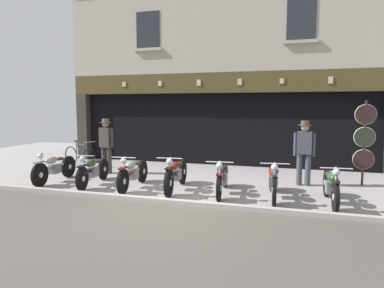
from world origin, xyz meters
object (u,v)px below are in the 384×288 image
at_px(motorcycle_far_left, 54,167).
at_px(advert_board_near, 175,118).
at_px(motorcycle_center_right, 222,177).
at_px(motorcycle_right, 273,180).
at_px(motorcycle_left, 93,170).
at_px(motorcycle_far_right, 331,185).
at_px(leaning_bicycle, 80,156).
at_px(motorcycle_center, 176,173).
at_px(shopkeeper_center, 304,150).
at_px(motorcycle_center_left, 133,172).
at_px(tyre_sign_pole, 364,138).
at_px(salesman_left, 106,143).

relative_size(motorcycle_far_left, advert_board_near, 1.76).
xyz_separation_m(motorcycle_center_right, motorcycle_right, (1.21, -0.05, 0.02)).
bearing_deg(motorcycle_far_left, motorcycle_left, 176.16).
relative_size(motorcycle_far_left, motorcycle_far_right, 0.99).
bearing_deg(leaning_bicycle, motorcycle_right, 87.34).
distance_m(motorcycle_center, motorcycle_center_right, 1.20).
relative_size(motorcycle_far_right, advert_board_near, 1.78).
relative_size(motorcycle_left, motorcycle_center_right, 0.96).
bearing_deg(motorcycle_center_right, shopkeeper_center, -147.29).
bearing_deg(leaning_bicycle, motorcycle_left, 57.72).
xyz_separation_m(motorcycle_far_left, motorcycle_center_left, (2.45, -0.00, -0.01)).
xyz_separation_m(motorcycle_far_left, motorcycle_center, (3.62, 0.09, 0.01)).
height_order(motorcycle_center_left, shopkeeper_center, shopkeeper_center).
height_order(motorcycle_far_right, tyre_sign_pole, tyre_sign_pole).
relative_size(motorcycle_center, leaning_bicycle, 1.28).
relative_size(motorcycle_center_right, motorcycle_right, 0.99).
bearing_deg(motorcycle_center_left, leaning_bicycle, -41.39).
bearing_deg(leaning_bicycle, advert_board_near, 136.69).
bearing_deg(motorcycle_center, motorcycle_right, 173.06).
bearing_deg(motorcycle_center_right, motorcycle_far_left, -5.12).
bearing_deg(motorcycle_center, motorcycle_center_left, -0.86).
height_order(motorcycle_far_left, motorcycle_center_left, motorcycle_far_left).
xyz_separation_m(advert_board_near, leaning_bicycle, (-3.00, -1.72, -1.31)).
bearing_deg(motorcycle_center_right, motorcycle_left, -4.64).
relative_size(motorcycle_right, salesman_left, 1.19).
bearing_deg(motorcycle_center_right, motorcycle_center, -6.48).
height_order(motorcycle_center_left, motorcycle_center_right, same).
relative_size(motorcycle_far_left, motorcycle_center_left, 0.99).
height_order(motorcycle_center_left, tyre_sign_pole, tyre_sign_pole).
xyz_separation_m(motorcycle_far_left, motorcycle_far_right, (7.27, -0.08, -0.00)).
distance_m(motorcycle_left, leaning_bicycle, 3.31).
height_order(motorcycle_left, motorcycle_center, motorcycle_center).
bearing_deg(motorcycle_far_right, motorcycle_center_left, -4.25).
height_order(motorcycle_center, shopkeeper_center, shopkeeper_center).
bearing_deg(advert_board_near, motorcycle_far_right, -39.65).
xyz_separation_m(motorcycle_center_left, advert_board_near, (-0.37, 4.22, 1.26)).
relative_size(salesman_left, tyre_sign_pole, 0.76).
distance_m(salesman_left, shopkeeper_center, 5.98).
height_order(salesman_left, leaning_bicycle, salesman_left).
distance_m(motorcycle_center, motorcycle_far_right, 3.66).
bearing_deg(shopkeeper_center, tyre_sign_pole, -159.29).
relative_size(motorcycle_far_right, salesman_left, 1.14).
relative_size(motorcycle_center_right, salesman_left, 1.18).
distance_m(motorcycle_center_right, motorcycle_far_right, 2.46).
relative_size(motorcycle_center_right, motorcycle_far_right, 1.04).
bearing_deg(motorcycle_center_left, motorcycle_left, -4.65).
xyz_separation_m(motorcycle_center, leaning_bicycle, (-4.53, 2.40, -0.07)).
xyz_separation_m(motorcycle_center, motorcycle_right, (2.41, -0.05, -0.00)).
relative_size(motorcycle_center, shopkeeper_center, 1.21).
distance_m(motorcycle_right, leaning_bicycle, 7.37).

